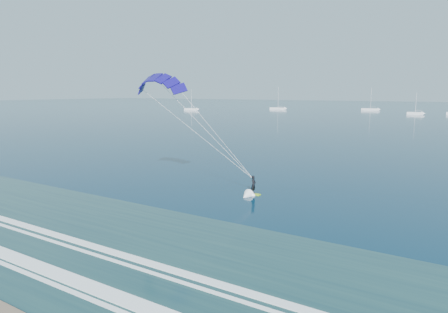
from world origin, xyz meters
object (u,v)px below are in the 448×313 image
kitesurfer_rig (203,128)px  sailboat_1 (278,108)px  sailboat_2 (370,109)px  sailboat_3 (415,113)px  sailboat_0 (192,109)px

kitesurfer_rig → sailboat_1: sailboat_1 is taller
sailboat_1 → sailboat_2: sailboat_1 is taller
sailboat_2 → sailboat_1: bearing=-160.8°
sailboat_2 → sailboat_3: bearing=-48.9°
kitesurfer_rig → sailboat_2: size_ratio=1.08×
sailboat_1 → sailboat_2: 51.45m
kitesurfer_rig → sailboat_1: bearing=112.3°
sailboat_0 → sailboat_2: (85.99, 51.57, 0.00)m
sailboat_3 → sailboat_0: bearing=-169.3°
sailboat_3 → sailboat_1: bearing=169.9°
sailboat_0 → sailboat_1: size_ratio=0.90×
sailboat_0 → sailboat_2: bearing=31.0°
sailboat_1 → sailboat_2: bearing=19.2°
kitesurfer_rig → sailboat_3: kitesurfer_rig is taller
kitesurfer_rig → sailboat_0: size_ratio=1.14×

